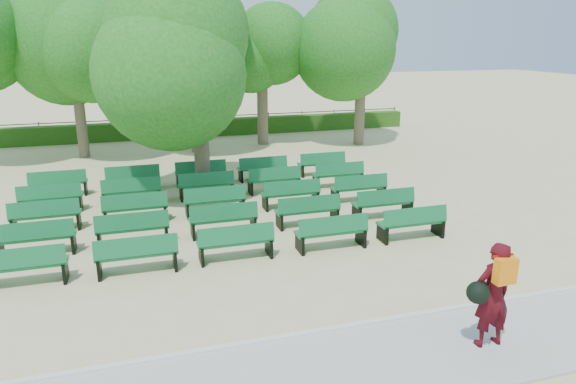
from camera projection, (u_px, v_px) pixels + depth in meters
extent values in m
plane|color=#C5B882|center=(229.00, 223.00, 14.88)|extent=(120.00, 120.00, 0.00)
cube|color=#B1B0AC|center=(315.00, 377.00, 8.10)|extent=(30.00, 2.20, 0.06)
cube|color=silver|center=(293.00, 337.00, 9.14)|extent=(30.00, 0.12, 0.10)
cube|color=#295816|center=(181.00, 129.00, 27.58)|extent=(26.00, 0.70, 0.90)
cube|color=#126736|center=(215.00, 200.00, 15.51)|extent=(1.83, 0.53, 0.06)
cube|color=#126736|center=(215.00, 194.00, 15.25)|extent=(1.83, 0.16, 0.43)
cylinder|color=brown|center=(202.00, 148.00, 17.14)|extent=(0.52, 0.52, 3.23)
ellipsoid|color=#25721E|center=(197.00, 59.00, 16.31)|extent=(4.65, 4.65, 4.18)
imported|color=#400910|center=(493.00, 295.00, 8.64)|extent=(0.70, 0.46, 1.89)
cube|color=orange|center=(505.00, 271.00, 8.28)|extent=(0.35, 0.18, 0.44)
sphere|color=black|center=(478.00, 293.00, 8.44)|extent=(0.38, 0.38, 0.38)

